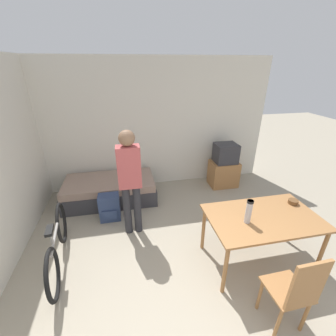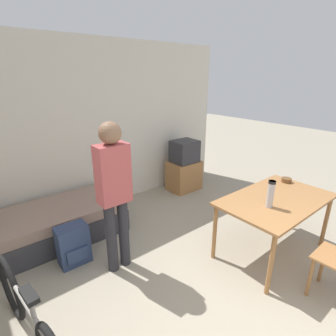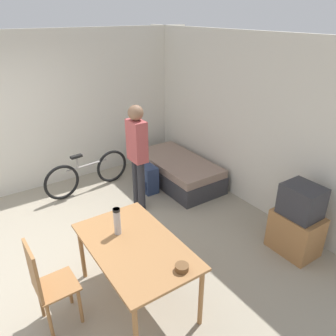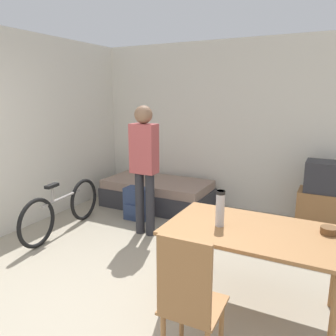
% 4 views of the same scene
% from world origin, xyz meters
% --- Properties ---
extents(ground_plane, '(20.00, 20.00, 0.00)m').
position_xyz_m(ground_plane, '(0.00, 0.00, 0.00)').
color(ground_plane, '#9E937F').
extents(wall_back, '(5.26, 0.06, 2.70)m').
position_xyz_m(wall_back, '(0.00, 3.46, 1.35)').
color(wall_back, silver).
rests_on(wall_back, ground_plane).
extents(wall_left, '(0.06, 4.43, 2.70)m').
position_xyz_m(wall_left, '(-2.16, 1.71, 1.35)').
color(wall_left, silver).
rests_on(wall_left, ground_plane).
extents(daybed, '(1.79, 0.91, 0.46)m').
position_xyz_m(daybed, '(-0.88, 2.89, 0.22)').
color(daybed, '#333338').
rests_on(daybed, ground_plane).
extents(tv, '(0.60, 0.45, 0.99)m').
position_xyz_m(tv, '(1.62, 3.02, 0.45)').
color(tv, '#9E6B3D').
rests_on(tv, ground_plane).
extents(dining_table, '(1.43, 0.86, 0.76)m').
position_xyz_m(dining_table, '(1.16, 0.87, 0.68)').
color(dining_table, '#9E6B3D').
rests_on(dining_table, ground_plane).
extents(wooden_chair, '(0.40, 0.40, 1.03)m').
position_xyz_m(wooden_chair, '(0.97, -0.02, 0.57)').
color(wooden_chair, '#9E6B3D').
rests_on(wooden_chair, ground_plane).
extents(bicycle, '(0.23, 1.61, 0.72)m').
position_xyz_m(bicycle, '(-1.52, 1.37, 0.32)').
color(bicycle, black).
rests_on(bicycle, ground_plane).
extents(person_standing, '(0.34, 0.23, 1.73)m').
position_xyz_m(person_standing, '(-0.48, 1.83, 1.01)').
color(person_standing, '#28282D').
rests_on(person_standing, ground_plane).
extents(thermos_flask, '(0.08, 0.08, 0.31)m').
position_xyz_m(thermos_flask, '(0.89, 0.81, 0.93)').
color(thermos_flask, '#B7B7BC').
rests_on(thermos_flask, dining_table).
extents(mate_bowl, '(0.13, 0.13, 0.06)m').
position_xyz_m(mate_bowl, '(1.74, 1.06, 0.78)').
color(mate_bowl, brown).
rests_on(mate_bowl, dining_table).
extents(backpack, '(0.35, 0.26, 0.49)m').
position_xyz_m(backpack, '(-0.87, 2.23, 0.24)').
color(backpack, navy).
rests_on(backpack, ground_plane).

